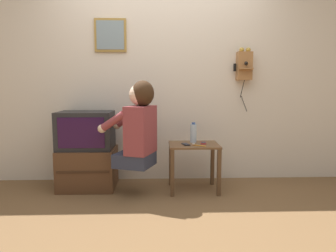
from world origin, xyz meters
TOP-DOWN VIEW (x-y plane):
  - ground_plane at (0.00, 0.00)m, footprint 14.00×14.00m
  - wall_back at (0.00, 1.26)m, footprint 6.80×0.05m
  - side_table at (0.35, 0.81)m, footprint 0.54×0.43m
  - person at (-0.24, 0.66)m, footprint 0.61×0.53m
  - tv_stand at (-0.83, 0.94)m, footprint 0.61×0.49m
  - television at (-0.84, 0.95)m, footprint 0.59×0.44m
  - wall_phone_antique at (0.99, 1.18)m, footprint 0.21×0.18m
  - framed_picture at (-0.59, 1.22)m, footprint 0.37×0.03m
  - cell_phone_held at (0.26, 0.76)m, footprint 0.09×0.14m
  - cell_phone_spare at (0.46, 0.83)m, footprint 0.07×0.13m
  - water_bottle at (0.36, 0.90)m, footprint 0.07×0.07m
  - toothbrush at (0.38, 0.70)m, footprint 0.13×0.10m

SIDE VIEW (x-z plane):
  - ground_plane at x=0.00m, z-range 0.00..0.00m
  - tv_stand at x=-0.83m, z-range 0.00..0.45m
  - side_table at x=0.35m, z-range 0.15..0.67m
  - cell_phone_held at x=0.26m, z-range 0.52..0.53m
  - cell_phone_spare at x=0.46m, z-range 0.52..0.53m
  - toothbrush at x=0.38m, z-range 0.51..0.54m
  - water_bottle at x=0.36m, z-range 0.51..0.74m
  - television at x=-0.84m, z-range 0.45..0.86m
  - person at x=-0.24m, z-range 0.30..1.19m
  - wall_back at x=0.00m, z-range 0.00..2.55m
  - wall_phone_antique at x=0.99m, z-range 1.01..1.77m
  - framed_picture at x=-0.59m, z-range 1.54..1.93m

